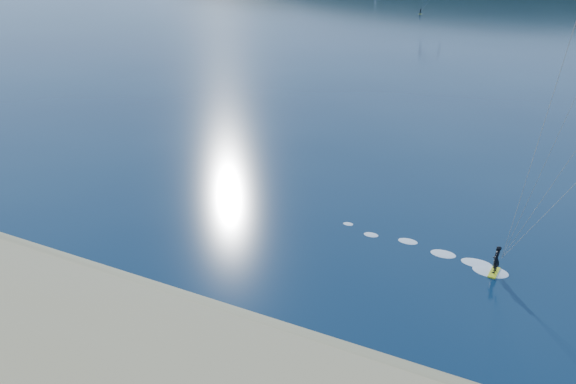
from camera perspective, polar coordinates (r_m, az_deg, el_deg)
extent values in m
plane|color=#071F3A|center=(25.71, -16.97, -16.98)|extent=(1800.00, 1800.00, 0.00)
cube|color=#948256|center=(28.29, -10.63, -12.10)|extent=(220.00, 2.50, 0.10)
cube|color=yellow|center=(32.96, 21.05, -7.98)|extent=(0.53, 1.36, 0.08)
imported|color=black|center=(32.56, 21.26, -6.69)|extent=(0.44, 0.63, 1.64)
cylinder|color=gray|center=(28.01, 28.29, 3.92)|extent=(0.02, 0.02, 15.33)
cube|color=yellow|center=(227.14, 13.89, 17.90)|extent=(1.00, 1.67, 0.09)
imported|color=black|center=(227.07, 13.92, 18.15)|extent=(1.01, 1.14, 1.96)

